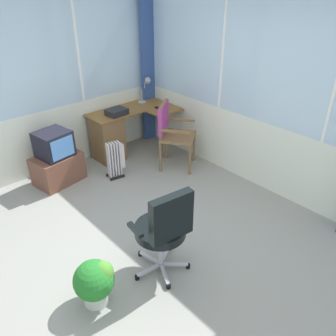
# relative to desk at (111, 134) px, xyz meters

# --- Properties ---
(ground) EXTENTS (4.87, 5.67, 0.06)m
(ground) POSITION_rel_desk_xyz_m (-0.89, -2.05, -0.43)
(ground) COLOR gray
(north_window_panel) EXTENTS (3.87, 0.07, 2.67)m
(north_window_panel) POSITION_rel_desk_xyz_m (-0.89, 0.32, 0.93)
(north_window_panel) COLOR silver
(north_window_panel) RESTS_ON ground
(east_window_panel) EXTENTS (0.07, 4.67, 2.67)m
(east_window_panel) POSITION_rel_desk_xyz_m (1.07, -2.05, 0.93)
(east_window_panel) COLOR silver
(east_window_panel) RESTS_ON ground
(curtain_corner) EXTENTS (0.27, 0.07, 2.57)m
(curtain_corner) POSITION_rel_desk_xyz_m (0.94, 0.19, 0.89)
(curtain_corner) COLOR #34508E
(curtain_corner) RESTS_ON ground
(desk) EXTENTS (1.33, 0.86, 0.73)m
(desk) POSITION_rel_desk_xyz_m (0.00, 0.00, 0.00)
(desk) COLOR brown
(desk) RESTS_ON ground
(desk_lamp) EXTENTS (0.23, 0.20, 0.42)m
(desk_lamp) POSITION_rel_desk_xyz_m (0.79, 0.05, 0.61)
(desk_lamp) COLOR #B2B7BC
(desk_lamp) RESTS_ON desk
(tv_remote) EXTENTS (0.07, 0.16, 0.02)m
(tv_remote) POSITION_rel_desk_xyz_m (0.72, -0.32, 0.34)
(tv_remote) COLOR black
(tv_remote) RESTS_ON desk
(paper_tray) EXTENTS (0.32, 0.25, 0.09)m
(paper_tray) POSITION_rel_desk_xyz_m (0.08, -0.09, 0.38)
(paper_tray) COLOR black
(paper_tray) RESTS_ON desk
(wooden_armchair) EXTENTS (0.67, 0.67, 1.00)m
(wooden_armchair) POSITION_rel_desk_xyz_m (0.50, -0.81, 0.24)
(wooden_armchair) COLOR brown
(wooden_armchair) RESTS_ON ground
(office_chair) EXTENTS (0.61, 0.57, 0.99)m
(office_chair) POSITION_rel_desk_xyz_m (-1.03, -2.42, 0.18)
(office_chair) COLOR #B7B7BF
(office_chair) RESTS_ON ground
(tv_on_stand) EXTENTS (0.70, 0.54, 0.78)m
(tv_on_stand) POSITION_rel_desk_xyz_m (-0.99, -0.10, -0.06)
(tv_on_stand) COLOR brown
(tv_on_stand) RESTS_ON ground
(space_heater) EXTENTS (0.28, 0.21, 0.55)m
(space_heater) POSITION_rel_desk_xyz_m (-0.30, -0.54, -0.12)
(space_heater) COLOR silver
(space_heater) RESTS_ON ground
(potted_plant) EXTENTS (0.37, 0.37, 0.46)m
(potted_plant) POSITION_rel_desk_xyz_m (-1.72, -2.27, -0.14)
(potted_plant) COLOR silver
(potted_plant) RESTS_ON ground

